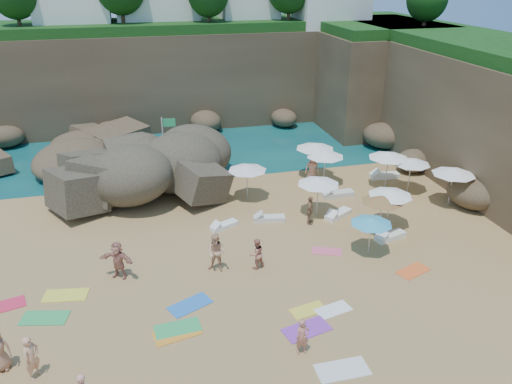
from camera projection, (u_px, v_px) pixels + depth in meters
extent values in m
plane|color=tan|center=(232.00, 257.00, 24.70)|extent=(120.00, 120.00, 0.00)
plane|color=#0C4751|center=(172.00, 106.00, 51.14)|extent=(120.00, 120.00, 0.00)
cube|color=brown|center=(197.00, 75.00, 45.52)|extent=(44.00, 8.00, 8.00)
cube|color=brown|center=(477.00, 111.00, 34.34)|extent=(8.00, 30.00, 8.00)
cube|color=brown|center=(372.00, 78.00, 44.47)|extent=(10.00, 12.00, 8.00)
cylinder|color=white|center=(9.00, 84.00, 46.54)|extent=(0.10, 0.10, 6.00)
cylinder|color=silver|center=(164.00, 152.00, 31.94)|extent=(0.09, 0.09, 4.55)
cube|color=#249153|center=(169.00, 123.00, 31.24)|extent=(0.79, 0.16, 0.51)
cylinder|color=silver|center=(247.00, 183.00, 30.46)|extent=(0.06, 0.06, 2.12)
cone|color=white|center=(247.00, 167.00, 30.04)|extent=(2.38, 2.38, 0.36)
cylinder|color=silver|center=(314.00, 161.00, 33.57)|extent=(0.07, 0.07, 2.29)
cone|color=white|center=(315.00, 146.00, 33.12)|extent=(2.57, 2.57, 0.39)
cylinder|color=silver|center=(409.00, 176.00, 31.46)|extent=(0.06, 0.06, 2.09)
cone|color=white|center=(411.00, 161.00, 31.05)|extent=(2.35, 2.35, 0.36)
cylinder|color=silver|center=(324.00, 169.00, 32.48)|extent=(0.06, 0.06, 2.17)
cone|color=white|center=(325.00, 154.00, 32.05)|extent=(2.44, 2.44, 0.37)
cylinder|color=silver|center=(465.00, 175.00, 31.82)|extent=(0.06, 0.06, 1.96)
cone|color=white|center=(468.00, 161.00, 31.44)|extent=(2.20, 2.20, 0.34)
cylinder|color=silver|center=(318.00, 198.00, 28.48)|extent=(0.06, 0.06, 2.16)
cone|color=white|center=(318.00, 181.00, 28.06)|extent=(2.42, 2.42, 0.37)
cylinder|color=silver|center=(380.00, 215.00, 26.70)|extent=(0.06, 0.06, 1.98)
cone|color=red|center=(382.00, 199.00, 26.31)|extent=(2.22, 2.22, 0.34)
cylinder|color=silver|center=(451.00, 188.00, 29.63)|extent=(0.07, 0.07, 2.23)
cone|color=white|center=(454.00, 171.00, 29.19)|extent=(2.51, 2.51, 0.38)
cylinder|color=silver|center=(387.00, 171.00, 32.06)|extent=(0.07, 0.07, 2.26)
cone|color=white|center=(389.00, 155.00, 31.61)|extent=(2.54, 2.54, 0.39)
cylinder|color=silver|center=(388.00, 209.00, 27.16)|extent=(0.06, 0.06, 2.13)
cone|color=white|center=(390.00, 192.00, 26.74)|extent=(2.38, 2.38, 0.36)
cylinder|color=silver|center=(370.00, 237.00, 24.71)|extent=(0.05, 0.05, 1.85)
cone|color=#3AA1C7|center=(372.00, 221.00, 24.34)|extent=(2.08, 2.08, 0.32)
cube|color=white|center=(224.00, 226.00, 27.41)|extent=(1.69, 1.19, 0.25)
cube|color=silver|center=(338.00, 194.00, 31.11)|extent=(2.01, 0.69, 0.31)
cube|color=white|center=(338.00, 214.00, 28.61)|extent=(1.88, 1.43, 0.28)
cube|color=silver|center=(269.00, 218.00, 28.17)|extent=(1.83, 0.89, 0.27)
cube|color=white|center=(384.00, 176.00, 33.82)|extent=(2.05, 0.82, 0.31)
cube|color=white|center=(390.00, 236.00, 26.32)|extent=(1.87, 1.05, 0.28)
cube|color=orange|center=(177.00, 333.00, 19.59)|extent=(1.96, 1.26, 0.03)
cube|color=green|center=(178.00, 328.00, 19.86)|extent=(1.88, 1.05, 0.03)
cube|color=yellow|center=(66.00, 295.00, 21.84)|extent=(2.00, 1.23, 0.03)
cube|color=white|center=(333.00, 310.00, 20.92)|extent=(1.65, 1.08, 0.03)
cube|color=purple|center=(307.00, 329.00, 19.79)|extent=(2.07, 1.36, 0.03)
cube|color=#DE2747|center=(3.00, 306.00, 21.12)|extent=(1.92, 1.30, 0.03)
cube|color=blue|center=(190.00, 305.00, 21.21)|extent=(2.04, 1.59, 0.03)
cube|color=#EF5D7B|center=(327.00, 251.00, 25.18)|extent=(1.68, 1.28, 0.03)
cube|color=orange|center=(413.00, 271.00, 23.57)|extent=(1.81, 1.33, 0.03)
cube|color=green|center=(45.00, 318.00, 20.43)|extent=(2.04, 1.35, 0.03)
cube|color=yellow|center=(308.00, 310.00, 20.91)|extent=(1.63, 1.04, 0.03)
cube|color=white|center=(342.00, 370.00, 17.82)|extent=(1.91, 0.97, 0.03)
imported|color=#E39F77|center=(32.00, 358.00, 17.21)|extent=(0.69, 0.74, 1.71)
imported|color=tan|center=(256.00, 254.00, 23.53)|extent=(0.92, 0.82, 1.55)
imported|color=#E0947F|center=(147.00, 171.00, 32.74)|extent=(1.16, 1.01, 1.70)
imported|color=#966D4B|center=(310.00, 210.00, 27.58)|extent=(0.80, 1.04, 1.65)
imported|color=tan|center=(312.00, 169.00, 32.89)|extent=(1.05, 0.81, 1.89)
imported|color=#AD7556|center=(175.00, 181.00, 31.56)|extent=(1.41, 0.60, 1.47)
imported|color=#9F6D4F|center=(2.00, 364.00, 17.79)|extent=(0.85, 1.73, 0.46)
imported|color=tan|center=(120.00, 273.00, 23.03)|extent=(2.37, 2.42, 0.48)
imported|color=#C07360|center=(302.00, 349.00, 18.56)|extent=(0.61, 1.47, 0.35)
imported|color=tan|center=(217.00, 264.00, 23.48)|extent=(1.76, 2.10, 0.72)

